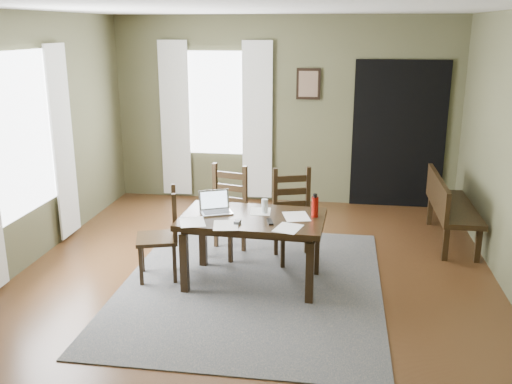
% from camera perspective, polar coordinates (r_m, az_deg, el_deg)
% --- Properties ---
extents(ground, '(5.00, 6.00, 0.01)m').
position_cam_1_polar(ground, '(5.88, -0.44, -9.31)').
color(ground, '#492C16').
extents(room_shell, '(5.02, 6.02, 2.71)m').
position_cam_1_polar(room_shell, '(5.36, -0.48, 8.42)').
color(room_shell, brown).
rests_on(room_shell, ground).
extents(rug, '(2.60, 3.20, 0.01)m').
position_cam_1_polar(rug, '(5.88, -0.44, -9.21)').
color(rug, '#444444').
rests_on(rug, ground).
extents(dining_table, '(1.45, 0.91, 0.71)m').
position_cam_1_polar(dining_table, '(5.68, -0.36, -3.30)').
color(dining_table, black).
rests_on(dining_table, rug).
extents(chair_end, '(0.52, 0.52, 0.95)m').
position_cam_1_polar(chair_end, '(5.95, -9.38, -4.31)').
color(chair_end, black).
rests_on(chair_end, rug).
extents(chair_back_left, '(0.54, 0.54, 1.01)m').
position_cam_1_polar(chair_back_left, '(6.50, -3.15, -2.04)').
color(chair_back_left, black).
rests_on(chair_back_left, rug).
extents(chair_back_right, '(0.56, 0.56, 1.01)m').
position_cam_1_polar(chair_back_right, '(6.34, 3.85, -2.50)').
color(chair_back_right, black).
rests_on(chair_back_right, rug).
extents(bench, '(0.46, 1.43, 0.81)m').
position_cam_1_polar(bench, '(7.24, 18.65, -1.11)').
color(bench, black).
rests_on(bench, ground).
extents(laptop, '(0.38, 0.35, 0.21)m').
position_cam_1_polar(laptop, '(5.79, -4.09, -1.46)').
color(laptop, '#B7B7BC').
rests_on(laptop, dining_table).
extents(computer_mouse, '(0.06, 0.09, 0.03)m').
position_cam_1_polar(computer_mouse, '(5.45, -1.87, -3.02)').
color(computer_mouse, '#3F3F42').
rests_on(computer_mouse, dining_table).
extents(tv_remote, '(0.09, 0.17, 0.02)m').
position_cam_1_polar(tv_remote, '(5.48, 1.39, -2.99)').
color(tv_remote, black).
rests_on(tv_remote, dining_table).
extents(drinking_glass, '(0.08, 0.08, 0.14)m').
position_cam_1_polar(drinking_glass, '(5.74, 0.87, -1.41)').
color(drinking_glass, silver).
rests_on(drinking_glass, dining_table).
extents(water_bottle, '(0.09, 0.09, 0.24)m').
position_cam_1_polar(water_bottle, '(5.64, 5.91, -1.44)').
color(water_bottle, '#AA150D').
rests_on(water_bottle, dining_table).
extents(paper_a, '(0.32, 0.37, 0.00)m').
position_cam_1_polar(paper_a, '(5.52, -6.39, -3.00)').
color(paper_a, white).
rests_on(paper_a, dining_table).
extents(paper_b, '(0.29, 0.34, 0.00)m').
position_cam_1_polar(paper_b, '(5.33, 3.22, -3.63)').
color(paper_b, white).
rests_on(paper_b, dining_table).
extents(paper_c, '(0.23, 0.28, 0.00)m').
position_cam_1_polar(paper_c, '(5.80, 0.44, -1.96)').
color(paper_c, white).
rests_on(paper_c, dining_table).
extents(paper_d, '(0.31, 0.36, 0.00)m').
position_cam_1_polar(paper_d, '(5.66, 4.05, -2.45)').
color(paper_d, white).
rests_on(paper_d, dining_table).
extents(paper_e, '(0.28, 0.34, 0.00)m').
position_cam_1_polar(paper_e, '(5.41, -3.05, -3.34)').
color(paper_e, white).
rests_on(paper_e, dining_table).
extents(window_left, '(0.01, 1.30, 1.70)m').
position_cam_1_polar(window_left, '(6.46, -22.46, 5.36)').
color(window_left, white).
rests_on(window_left, ground).
extents(window_back, '(1.00, 0.01, 1.50)m').
position_cam_1_polar(window_back, '(8.49, -4.04, 8.85)').
color(window_back, white).
rests_on(window_back, ground).
extents(curtain_left_far, '(0.03, 0.48, 2.30)m').
position_cam_1_polar(curtain_left_far, '(7.19, -18.76, 4.69)').
color(curtain_left_far, silver).
rests_on(curtain_left_far, ground).
extents(curtain_back_left, '(0.44, 0.03, 2.30)m').
position_cam_1_polar(curtain_back_left, '(8.65, -8.10, 7.19)').
color(curtain_back_left, silver).
rests_on(curtain_back_left, ground).
extents(curtain_back_right, '(0.44, 0.03, 2.30)m').
position_cam_1_polar(curtain_back_right, '(8.38, 0.12, 7.07)').
color(curtain_back_right, silver).
rests_on(curtain_back_right, ground).
extents(framed_picture, '(0.34, 0.03, 0.44)m').
position_cam_1_polar(framed_picture, '(8.26, 5.26, 10.72)').
color(framed_picture, black).
rests_on(framed_picture, ground).
extents(doorway_back, '(1.30, 0.03, 2.10)m').
position_cam_1_polar(doorway_back, '(8.39, 14.07, 5.55)').
color(doorway_back, black).
rests_on(doorway_back, ground).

